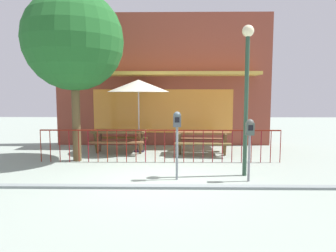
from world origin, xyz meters
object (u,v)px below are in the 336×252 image
at_px(parking_meter_near, 177,127).
at_px(parking_meter_far, 250,133).
at_px(picnic_table_right, 202,136).
at_px(patio_umbrella, 138,86).
at_px(street_tree, 74,41).
at_px(street_lamp, 247,78).
at_px(picnic_table_left, 119,135).

height_order(parking_meter_near, parking_meter_far, parking_meter_near).
distance_m(picnic_table_right, patio_umbrella, 2.76).
distance_m(street_tree, street_lamp, 5.06).
distance_m(parking_meter_far, street_tree, 5.64).
height_order(patio_umbrella, parking_meter_near, patio_umbrella).
xyz_separation_m(picnic_table_left, patio_umbrella, (0.65, 0.18, 1.67)).
distance_m(patio_umbrella, parking_meter_near, 3.86).
xyz_separation_m(patio_umbrella, parking_meter_far, (2.93, -3.61, -1.17)).
distance_m(picnic_table_left, street_lamp, 4.97).
bearing_deg(picnic_table_right, picnic_table_left, 174.92).
bearing_deg(parking_meter_far, parking_meter_near, 175.94).
bearing_deg(parking_meter_near, picnic_table_right, 73.95).
bearing_deg(picnic_table_left, street_lamp, -39.11).
relative_size(picnic_table_right, parking_meter_near, 1.17).
distance_m(picnic_table_left, street_tree, 3.38).
xyz_separation_m(picnic_table_left, street_tree, (-1.05, -1.31, 2.93)).
bearing_deg(street_tree, picnic_table_left, 51.28).
height_order(picnic_table_right, patio_umbrella, patio_umbrella).
height_order(patio_umbrella, street_lamp, street_lamp).
xyz_separation_m(picnic_table_left, parking_meter_far, (3.58, -3.43, 0.50)).
xyz_separation_m(picnic_table_right, street_tree, (-3.86, -1.06, 2.93)).
bearing_deg(parking_meter_far, street_tree, 155.39).
distance_m(patio_umbrella, parking_meter_far, 4.79).
height_order(picnic_table_left, street_tree, street_tree).
bearing_deg(picnic_table_left, picnic_table_right, -5.08).
bearing_deg(street_lamp, picnic_table_right, 106.40).
relative_size(picnic_table_left, parking_meter_far, 1.28).
relative_size(parking_meter_far, street_tree, 0.29).
relative_size(patio_umbrella, parking_meter_far, 1.74).
bearing_deg(parking_meter_near, street_lamp, 13.01).
height_order(parking_meter_near, street_lamp, street_lamp).
relative_size(patio_umbrella, parking_meter_near, 1.56).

